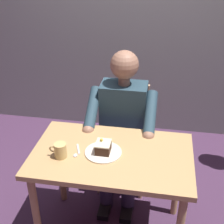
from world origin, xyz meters
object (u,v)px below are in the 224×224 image
(dining_table, at_px, (112,165))
(cake_slice, at_px, (103,147))
(coffee_cup, at_px, (60,150))
(dessert_spoon, at_px, (77,152))
(chair, at_px, (125,132))
(seated_person, at_px, (122,126))

(dining_table, relative_size, cake_slice, 9.52)
(coffee_cup, relative_size, dessert_spoon, 0.81)
(dining_table, xyz_separation_m, coffee_cup, (0.32, 0.10, 0.15))
(chair, height_order, cake_slice, chair)
(dessert_spoon, bearing_deg, dining_table, -170.32)
(dining_table, xyz_separation_m, chair, (0.00, -0.64, -0.14))
(coffee_cup, distance_m, dessert_spoon, 0.12)
(cake_slice, xyz_separation_m, coffee_cup, (0.26, 0.09, 0.01))
(chair, bearing_deg, coffee_cup, 66.77)
(dining_table, bearing_deg, cake_slice, 8.29)
(dining_table, height_order, cake_slice, cake_slice)
(seated_person, height_order, cake_slice, seated_person)
(dining_table, height_order, coffee_cup, coffee_cup)
(seated_person, distance_m, cake_slice, 0.50)
(seated_person, relative_size, coffee_cup, 10.95)
(dining_table, height_order, chair, chair)
(chair, relative_size, cake_slice, 8.15)
(dining_table, relative_size, chair, 1.17)
(chair, bearing_deg, seated_person, 90.00)
(cake_slice, bearing_deg, dining_table, -171.71)
(cake_slice, bearing_deg, seated_person, -96.68)
(dessert_spoon, bearing_deg, coffee_cup, 32.57)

